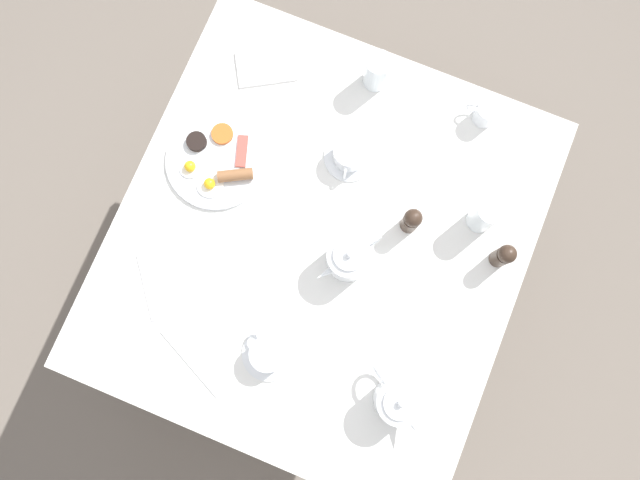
% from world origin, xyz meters
% --- Properties ---
extents(ground_plane, '(8.00, 8.00, 0.00)m').
position_xyz_m(ground_plane, '(0.00, 0.00, 0.00)').
color(ground_plane, '#70665B').
extents(table, '(1.04, 1.12, 0.78)m').
position_xyz_m(table, '(0.00, 0.00, 0.71)').
color(table, white).
rests_on(table, ground_plane).
extents(breakfast_plate, '(0.27, 0.27, 0.04)m').
position_xyz_m(breakfast_plate, '(0.33, -0.09, 0.79)').
color(breakfast_plate, white).
rests_on(breakfast_plate, table).
extents(teapot_near, '(0.17, 0.13, 0.13)m').
position_xyz_m(teapot_near, '(-0.32, 0.30, 0.83)').
color(teapot_near, white).
rests_on(teapot_near, table).
extents(teapot_far, '(0.12, 0.18, 0.13)m').
position_xyz_m(teapot_far, '(-0.09, 0.02, 0.83)').
color(teapot_far, white).
rests_on(teapot_far, table).
extents(teacup_with_saucer_left, '(0.14, 0.14, 0.06)m').
position_xyz_m(teacup_with_saucer_left, '(0.01, -0.24, 0.80)').
color(teacup_with_saucer_left, white).
rests_on(teacup_with_saucer_left, table).
extents(teacup_with_saucer_right, '(0.14, 0.14, 0.06)m').
position_xyz_m(teacup_with_saucer_right, '(0.01, 0.32, 0.81)').
color(teacup_with_saucer_right, white).
rests_on(teacup_with_saucer_right, table).
extents(water_glass_tall, '(0.07, 0.07, 0.11)m').
position_xyz_m(water_glass_tall, '(0.03, -0.47, 0.83)').
color(water_glass_tall, white).
rests_on(water_glass_tall, table).
extents(water_glass_short, '(0.07, 0.07, 0.13)m').
position_xyz_m(water_glass_short, '(-0.36, -0.21, 0.84)').
color(water_glass_short, white).
rests_on(water_glass_short, table).
extents(creamer_jug, '(0.09, 0.06, 0.07)m').
position_xyz_m(creamer_jug, '(-0.28, -0.48, 0.81)').
color(creamer_jug, white).
rests_on(creamer_jug, table).
extents(pepper_grinder, '(0.05, 0.05, 0.11)m').
position_xyz_m(pepper_grinder, '(-0.20, -0.13, 0.83)').
color(pepper_grinder, '#38281E').
rests_on(pepper_grinder, table).
extents(salt_grinder, '(0.05, 0.05, 0.11)m').
position_xyz_m(salt_grinder, '(-0.44, -0.13, 0.83)').
color(salt_grinder, '#38281E').
rests_on(salt_grinder, table).
extents(napkin_folded, '(0.19, 0.17, 0.01)m').
position_xyz_m(napkin_folded, '(0.32, -0.39, 0.78)').
color(napkin_folded, white).
rests_on(napkin_folded, table).
extents(fork_by_plate, '(0.12, 0.15, 0.00)m').
position_xyz_m(fork_by_plate, '(0.37, 0.28, 0.78)').
color(fork_by_plate, silver).
rests_on(fork_by_plate, table).
extents(knife_by_plate, '(0.21, 0.11, 0.00)m').
position_xyz_m(knife_by_plate, '(0.18, 0.41, 0.78)').
color(knife_by_plate, silver).
rests_on(knife_by_plate, table).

